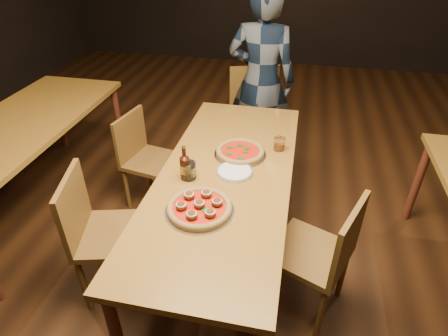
% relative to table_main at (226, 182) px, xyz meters
% --- Properties ---
extents(ground, '(9.00, 9.00, 0.00)m').
position_rel_table_main_xyz_m(ground, '(0.00, 0.00, -0.68)').
color(ground, black).
extents(table_main, '(0.80, 2.00, 0.75)m').
position_rel_table_main_xyz_m(table_main, '(0.00, 0.00, 0.00)').
color(table_main, brown).
rests_on(table_main, ground).
extents(table_left, '(0.80, 2.00, 0.75)m').
position_rel_table_main_xyz_m(table_left, '(-1.70, 0.30, 0.00)').
color(table_left, brown).
rests_on(table_left, ground).
extents(chair_main_nw, '(0.52, 0.52, 0.91)m').
position_rel_table_main_xyz_m(chair_main_nw, '(-0.62, -0.36, -0.22)').
color(chair_main_nw, brown).
rests_on(chair_main_nw, ground).
extents(chair_main_sw, '(0.45, 0.45, 0.83)m').
position_rel_table_main_xyz_m(chair_main_sw, '(-0.72, 0.53, -0.26)').
color(chair_main_sw, brown).
rests_on(chair_main_sw, ground).
extents(chair_main_e, '(0.54, 0.54, 0.89)m').
position_rel_table_main_xyz_m(chair_main_e, '(0.55, -0.25, -0.24)').
color(chair_main_e, brown).
rests_on(chair_main_e, ground).
extents(chair_end, '(0.58, 0.58, 0.99)m').
position_rel_table_main_xyz_m(chair_end, '(0.04, 1.25, -0.19)').
color(chair_end, brown).
rests_on(chair_end, ground).
extents(pizza_meatball, '(0.37, 0.37, 0.07)m').
position_rel_table_main_xyz_m(pizza_meatball, '(-0.06, -0.38, 0.10)').
color(pizza_meatball, '#B7B7BF').
rests_on(pizza_meatball, table_main).
extents(pizza_margherita, '(0.34, 0.34, 0.05)m').
position_rel_table_main_xyz_m(pizza_margherita, '(0.05, 0.23, 0.09)').
color(pizza_margherita, '#B7B7BF').
rests_on(pizza_margherita, table_main).
extents(plate_stack, '(0.22, 0.22, 0.02)m').
position_rel_table_main_xyz_m(plate_stack, '(0.05, 0.01, 0.08)').
color(plate_stack, white).
rests_on(plate_stack, table_main).
extents(beer_bottle, '(0.06, 0.06, 0.21)m').
position_rel_table_main_xyz_m(beer_bottle, '(-0.22, -0.11, 0.15)').
color(beer_bottle, black).
rests_on(beer_bottle, table_main).
extents(water_glass, '(0.09, 0.09, 0.11)m').
position_rel_table_main_xyz_m(water_glass, '(-0.20, -0.10, 0.13)').
color(water_glass, white).
rests_on(water_glass, table_main).
extents(amber_glass, '(0.07, 0.07, 0.09)m').
position_rel_table_main_xyz_m(amber_glass, '(0.30, 0.35, 0.12)').
color(amber_glass, '#994811').
rests_on(amber_glass, table_main).
extents(diner, '(0.64, 0.45, 1.67)m').
position_rel_table_main_xyz_m(diner, '(0.04, 1.37, 0.16)').
color(diner, black).
rests_on(diner, ground).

